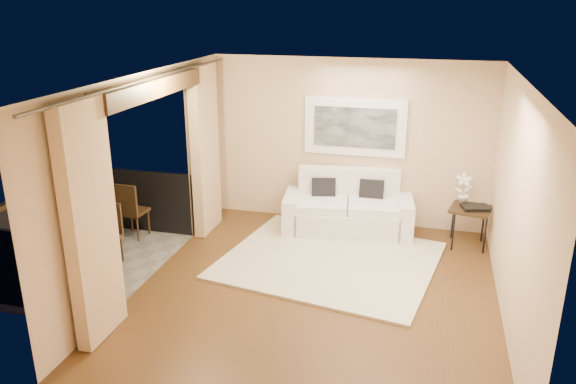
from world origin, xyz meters
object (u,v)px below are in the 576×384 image
(bistro_table, at_px, (72,212))
(ice_bucket, at_px, (66,197))
(side_table, at_px, (470,211))
(balcony_chair_near, at_px, (107,230))
(sofa, at_px, (348,210))
(orchid, at_px, (464,188))
(balcony_chair_far, at_px, (129,207))

(bistro_table, distance_m, ice_bucket, 0.25)
(side_table, relative_size, ice_bucket, 3.34)
(ice_bucket, bearing_deg, side_table, 16.79)
(side_table, xyz_separation_m, balcony_chair_near, (-4.93, -1.88, -0.05))
(ice_bucket, bearing_deg, bistro_table, -31.89)
(sofa, height_order, ice_bucket, sofa)
(bistro_table, distance_m, balcony_chair_near, 0.62)
(balcony_chair_near, height_order, ice_bucket, ice_bucket)
(orchid, relative_size, bistro_table, 0.61)
(orchid, bearing_deg, bistro_table, -160.10)
(sofa, xyz_separation_m, bistro_table, (-3.66, -1.95, 0.34))
(orchid, bearing_deg, sofa, -179.80)
(balcony_chair_far, bearing_deg, bistro_table, 63.21)
(bistro_table, height_order, balcony_chair_near, balcony_chair_near)
(balcony_chair_near, relative_size, ice_bucket, 4.38)
(sofa, bearing_deg, side_table, -11.93)
(sofa, bearing_deg, bistro_table, -159.42)
(orchid, relative_size, balcony_chair_far, 0.54)
(sofa, distance_m, balcony_chair_far, 3.43)
(sofa, xyz_separation_m, balcony_chair_near, (-3.08, -2.03, 0.16))
(orchid, height_order, balcony_chair_near, orchid)
(side_table, bearing_deg, orchid, 127.71)
(balcony_chair_near, bearing_deg, ice_bucket, 160.83)
(balcony_chair_far, relative_size, ice_bucket, 4.53)
(bistro_table, relative_size, balcony_chair_near, 0.92)
(bistro_table, xyz_separation_m, balcony_chair_near, (0.59, -0.08, -0.18))
(balcony_chair_near, bearing_deg, side_table, 15.01)
(balcony_chair_far, height_order, balcony_chair_near, balcony_chair_far)
(bistro_table, bearing_deg, balcony_chair_near, -7.85)
(side_table, height_order, balcony_chair_far, balcony_chair_far)
(sofa, height_order, orchid, orchid)
(orchid, xyz_separation_m, bistro_table, (-5.40, -1.95, -0.17))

